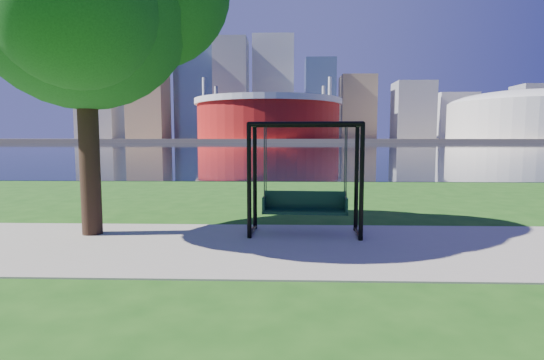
{
  "coord_description": "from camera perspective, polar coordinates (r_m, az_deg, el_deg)",
  "views": [
    {
      "loc": [
        0.19,
        -8.56,
        2.1
      ],
      "look_at": [
        -0.09,
        0.0,
        1.26
      ],
      "focal_mm": 28.0,
      "sensor_mm": 36.0,
      "label": 1
    }
  ],
  "objects": [
    {
      "name": "swing",
      "position": [
        9.17,
        4.46,
        -0.17
      ],
      "size": [
        2.44,
        1.16,
        2.44
      ],
      "rotation": [
        0.0,
        0.0,
        -0.05
      ],
      "color": "black",
      "rests_on": "ground"
    },
    {
      "name": "ground",
      "position": [
        8.81,
        0.61,
        -8.2
      ],
      "size": [
        900.0,
        900.0,
        0.0
      ],
      "primitive_type": "plane",
      "color": "#1E5114",
      "rests_on": "ground"
    },
    {
      "name": "arena",
      "position": [
        278.72,
        31.13,
        7.62
      ],
      "size": [
        84.0,
        84.0,
        26.56
      ],
      "color": "beige",
      "rests_on": "far_bank"
    },
    {
      "name": "skyline",
      "position": [
        329.72,
        1.14,
        11.46
      ],
      "size": [
        392.0,
        66.0,
        96.5
      ],
      "color": "gray",
      "rests_on": "far_bank"
    },
    {
      "name": "river",
      "position": [
        110.58,
        1.81,
        4.5
      ],
      "size": [
        900.0,
        180.0,
        0.02
      ],
      "primitive_type": "cube",
      "color": "black",
      "rests_on": "ground"
    },
    {
      "name": "stadium",
      "position": [
        244.07,
        -0.5,
        8.43
      ],
      "size": [
        83.0,
        83.0,
        32.0
      ],
      "color": "maroon",
      "rests_on": "far_bank"
    },
    {
      "name": "far_bank",
      "position": [
        314.56,
        1.87,
        5.38
      ],
      "size": [
        900.0,
        228.0,
        2.0
      ],
      "primitive_type": "cube",
      "color": "#937F60",
      "rests_on": "ground"
    },
    {
      "name": "path",
      "position": [
        8.32,
        0.53,
        -8.91
      ],
      "size": [
        120.0,
        4.0,
        0.03
      ],
      "primitive_type": "cube",
      "color": "#9E937F",
      "rests_on": "ground"
    }
  ]
}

